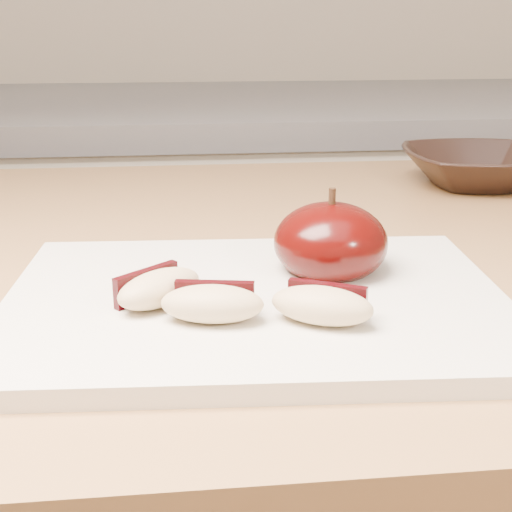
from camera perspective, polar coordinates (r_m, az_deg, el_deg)
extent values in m
cube|color=silver|center=(1.41, -6.94, -7.84)|extent=(2.40, 0.60, 0.90)
cube|color=slate|center=(1.27, -7.79, 11.50)|extent=(2.40, 0.62, 0.04)
cube|color=olive|center=(0.59, -8.92, -0.98)|extent=(1.64, 0.64, 0.04)
cube|color=silver|center=(0.45, 0.00, -3.78)|extent=(0.32, 0.25, 0.01)
ellipsoid|color=black|center=(0.48, 5.98, 1.09)|extent=(0.09, 0.09, 0.05)
cylinder|color=black|center=(0.48, 6.11, 4.74)|extent=(0.00, 0.00, 0.01)
ellipsoid|color=tan|center=(0.43, -7.72, -2.58)|extent=(0.06, 0.06, 0.02)
cube|color=black|center=(0.44, -8.76, -2.27)|extent=(0.04, 0.03, 0.02)
ellipsoid|color=tan|center=(0.40, -3.52, -3.84)|extent=(0.06, 0.04, 0.02)
cube|color=black|center=(0.42, -3.32, -3.30)|extent=(0.05, 0.01, 0.02)
ellipsoid|color=tan|center=(0.40, 5.29, -3.97)|extent=(0.07, 0.05, 0.02)
cube|color=black|center=(0.41, 5.71, -3.45)|extent=(0.04, 0.02, 0.02)
imported|color=black|center=(0.82, 17.37, 6.76)|extent=(0.17, 0.17, 0.04)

